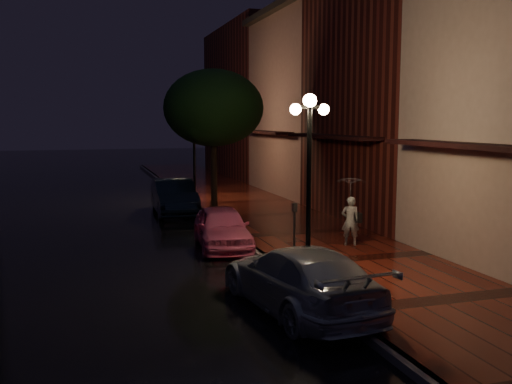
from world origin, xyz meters
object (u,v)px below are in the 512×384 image
object	(u,v)px
silver_car	(299,279)
streetlamp_near	(309,174)
street_tree	(214,110)
woman_with_umbrella	(351,200)
navy_car	(174,197)
parking_meter	(294,223)
pink_car	(222,227)
streetlamp_far	(194,147)

from	to	relation	value
silver_car	streetlamp_near	bearing A→B (deg)	-123.94
street_tree	woman_with_umbrella	size ratio (longest dim) A/B	2.83
navy_car	silver_car	distance (m)	12.62
navy_car	woman_with_umbrella	xyz separation A→B (m)	(3.98, -8.00, 0.77)
parking_meter	street_tree	bearing A→B (deg)	82.22
pink_car	navy_car	distance (m)	6.63
silver_car	woman_with_umbrella	xyz separation A→B (m)	(3.44, 4.61, 0.84)
street_tree	streetlamp_near	bearing A→B (deg)	-91.35
street_tree	parking_meter	xyz separation A→B (m)	(0.26, -8.73, -3.23)
streetlamp_near	parking_meter	bearing A→B (deg)	77.07
streetlamp_near	streetlamp_far	distance (m)	14.00
street_tree	woman_with_umbrella	world-z (taller)	street_tree
navy_car	streetlamp_near	bearing A→B (deg)	-80.35
streetlamp_near	streetlamp_far	xyz separation A→B (m)	(0.00, 14.00, 0.00)
streetlamp_near	streetlamp_far	world-z (taller)	same
streetlamp_far	street_tree	size ratio (longest dim) A/B	0.74
street_tree	pink_car	size ratio (longest dim) A/B	1.56
parking_meter	navy_car	bearing A→B (deg)	93.79
streetlamp_far	navy_car	xyz separation A→B (m)	(-1.49, -3.23, -1.87)
silver_car	woman_with_umbrella	distance (m)	5.81
pink_car	silver_car	xyz separation A→B (m)	(0.14, -5.99, 0.03)
streetlamp_far	woman_with_umbrella	xyz separation A→B (m)	(2.49, -11.23, -1.10)
pink_car	woman_with_umbrella	world-z (taller)	woman_with_umbrella
streetlamp_near	pink_car	xyz separation A→B (m)	(-1.09, 4.15, -1.97)
pink_car	streetlamp_near	bearing A→B (deg)	-69.88
navy_car	silver_car	xyz separation A→B (m)	(0.54, -12.61, -0.06)
street_tree	pink_car	bearing A→B (deg)	-101.12
street_tree	pink_car	distance (m)	7.85
pink_car	navy_car	xyz separation A→B (m)	(-0.40, 6.62, 0.10)
navy_car	woman_with_umbrella	world-z (taller)	woman_with_umbrella
streetlamp_near	pink_car	size ratio (longest dim) A/B	1.16
parking_meter	streetlamp_far	bearing A→B (deg)	83.04
pink_car	silver_car	distance (m)	5.99
streetlamp_near	silver_car	xyz separation A→B (m)	(-0.95, -1.84, -1.93)
streetlamp_near	navy_car	xyz separation A→B (m)	(-1.49, 10.77, -1.87)
streetlamp_near	streetlamp_far	size ratio (longest dim) A/B	1.00
streetlamp_near	woman_with_umbrella	distance (m)	3.88
woman_with_umbrella	parking_meter	distance (m)	2.09
woman_with_umbrella	streetlamp_far	bearing A→B (deg)	-54.99
street_tree	streetlamp_far	bearing A→B (deg)	94.91
street_tree	parking_meter	distance (m)	9.31
navy_car	parking_meter	bearing A→B (deg)	-74.93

